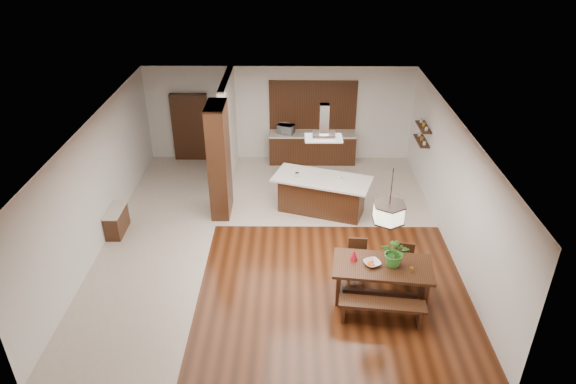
{
  "coord_description": "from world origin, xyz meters",
  "views": [
    {
      "loc": [
        0.4,
        -10.16,
        6.87
      ],
      "look_at": [
        0.3,
        0.0,
        1.25
      ],
      "focal_mm": 32.0,
      "sensor_mm": 36.0,
      "label": 1
    }
  ],
  "objects_px": {
    "kitchen_island": "(322,194)",
    "microwave": "(286,129)",
    "range_hood": "(324,122)",
    "dining_table": "(382,274)",
    "dining_bench": "(381,312)",
    "hallway_console": "(117,221)",
    "fruit_bowl": "(372,263)",
    "pendant_lantern": "(390,201)",
    "foliage_plant": "(395,252)",
    "dining_chair_left": "(357,260)",
    "dining_chair_right": "(404,265)",
    "island_cup": "(339,177)"
  },
  "relations": [
    {
      "from": "island_cup",
      "to": "dining_table",
      "type": "bearing_deg",
      "value": -79.5
    },
    {
      "from": "dining_bench",
      "to": "fruit_bowl",
      "type": "height_order",
      "value": "fruit_bowl"
    },
    {
      "from": "hallway_console",
      "to": "dining_table",
      "type": "relative_size",
      "value": 0.43
    },
    {
      "from": "fruit_bowl",
      "to": "kitchen_island",
      "type": "height_order",
      "value": "kitchen_island"
    },
    {
      "from": "hallway_console",
      "to": "microwave",
      "type": "bearing_deg",
      "value": 45.02
    },
    {
      "from": "dining_chair_right",
      "to": "pendant_lantern",
      "type": "height_order",
      "value": "pendant_lantern"
    },
    {
      "from": "dining_chair_right",
      "to": "foliage_plant",
      "type": "distance_m",
      "value": 0.92
    },
    {
      "from": "dining_chair_right",
      "to": "kitchen_island",
      "type": "distance_m",
      "value": 3.23
    },
    {
      "from": "foliage_plant",
      "to": "fruit_bowl",
      "type": "relative_size",
      "value": 1.93
    },
    {
      "from": "kitchen_island",
      "to": "dining_table",
      "type": "bearing_deg",
      "value": -54.42
    },
    {
      "from": "dining_bench",
      "to": "range_hood",
      "type": "bearing_deg",
      "value": 103.14
    },
    {
      "from": "dining_table",
      "to": "dining_chair_left",
      "type": "height_order",
      "value": "dining_chair_left"
    },
    {
      "from": "foliage_plant",
      "to": "range_hood",
      "type": "bearing_deg",
      "value": 110.34
    },
    {
      "from": "dining_chair_right",
      "to": "kitchen_island",
      "type": "xyz_separation_m",
      "value": [
        -1.57,
        2.82,
        0.09
      ]
    },
    {
      "from": "foliage_plant",
      "to": "fruit_bowl",
      "type": "height_order",
      "value": "foliage_plant"
    },
    {
      "from": "range_hood",
      "to": "microwave",
      "type": "relative_size",
      "value": 1.87
    },
    {
      "from": "dining_table",
      "to": "dining_chair_left",
      "type": "xyz_separation_m",
      "value": [
        -0.41,
        0.64,
        -0.15
      ]
    },
    {
      "from": "hallway_console",
      "to": "dining_table",
      "type": "bearing_deg",
      "value": -21.15
    },
    {
      "from": "pendant_lantern",
      "to": "foliage_plant",
      "type": "height_order",
      "value": "pendant_lantern"
    },
    {
      "from": "dining_chair_right",
      "to": "foliage_plant",
      "type": "bearing_deg",
      "value": -111.32
    },
    {
      "from": "dining_chair_right",
      "to": "island_cup",
      "type": "bearing_deg",
      "value": 124.19
    },
    {
      "from": "dining_chair_right",
      "to": "island_cup",
      "type": "xyz_separation_m",
      "value": [
        -1.15,
        2.75,
        0.62
      ]
    },
    {
      "from": "dining_table",
      "to": "foliage_plant",
      "type": "bearing_deg",
      "value": 2.4
    },
    {
      "from": "foliage_plant",
      "to": "kitchen_island",
      "type": "distance_m",
      "value": 3.61
    },
    {
      "from": "dining_bench",
      "to": "dining_chair_left",
      "type": "xyz_separation_m",
      "value": [
        -0.33,
        1.33,
        0.21
      ]
    },
    {
      "from": "dining_table",
      "to": "dining_bench",
      "type": "bearing_deg",
      "value": -96.75
    },
    {
      "from": "dining_bench",
      "to": "dining_chair_left",
      "type": "relative_size",
      "value": 1.84
    },
    {
      "from": "foliage_plant",
      "to": "island_cup",
      "type": "distance_m",
      "value": 3.37
    },
    {
      "from": "kitchen_island",
      "to": "microwave",
      "type": "relative_size",
      "value": 5.44
    },
    {
      "from": "kitchen_island",
      "to": "pendant_lantern",
      "type": "bearing_deg",
      "value": -54.42
    },
    {
      "from": "island_cup",
      "to": "microwave",
      "type": "relative_size",
      "value": 0.23
    },
    {
      "from": "pendant_lantern",
      "to": "dining_bench",
      "type": "bearing_deg",
      "value": -96.75
    },
    {
      "from": "pendant_lantern",
      "to": "kitchen_island",
      "type": "relative_size",
      "value": 0.5
    },
    {
      "from": "range_hood",
      "to": "microwave",
      "type": "distance_m",
      "value": 3.41
    },
    {
      "from": "dining_table",
      "to": "kitchen_island",
      "type": "xyz_separation_m",
      "value": [
        -1.02,
        3.34,
        -0.08
      ]
    },
    {
      "from": "dining_chair_left",
      "to": "pendant_lantern",
      "type": "bearing_deg",
      "value": -52.94
    },
    {
      "from": "kitchen_island",
      "to": "range_hood",
      "type": "relative_size",
      "value": 2.91
    },
    {
      "from": "dining_bench",
      "to": "foliage_plant",
      "type": "relative_size",
      "value": 2.7
    },
    {
      "from": "dining_bench",
      "to": "dining_chair_right",
      "type": "relative_size",
      "value": 1.92
    },
    {
      "from": "dining_table",
      "to": "fruit_bowl",
      "type": "relative_size",
      "value": 6.5
    },
    {
      "from": "dining_chair_left",
      "to": "dining_bench",
      "type": "bearing_deg",
      "value": -71.67
    },
    {
      "from": "fruit_bowl",
      "to": "range_hood",
      "type": "relative_size",
      "value": 0.35
    },
    {
      "from": "foliage_plant",
      "to": "island_cup",
      "type": "xyz_separation_m",
      "value": [
        -0.82,
        3.27,
        -0.06
      ]
    },
    {
      "from": "range_hood",
      "to": "dining_chair_left",
      "type": "bearing_deg",
      "value": -77.19
    },
    {
      "from": "hallway_console",
      "to": "dining_chair_left",
      "type": "bearing_deg",
      "value": -16.72
    },
    {
      "from": "range_hood",
      "to": "island_cup",
      "type": "bearing_deg",
      "value": -9.89
    },
    {
      "from": "hallway_console",
      "to": "pendant_lantern",
      "type": "distance_m",
      "value": 6.69
    },
    {
      "from": "foliage_plant",
      "to": "kitchen_island",
      "type": "relative_size",
      "value": 0.23
    },
    {
      "from": "pendant_lantern",
      "to": "fruit_bowl",
      "type": "distance_m",
      "value": 1.42
    },
    {
      "from": "hallway_console",
      "to": "microwave",
      "type": "xyz_separation_m",
      "value": [
        4.01,
        4.01,
        0.77
      ]
    }
  ]
}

